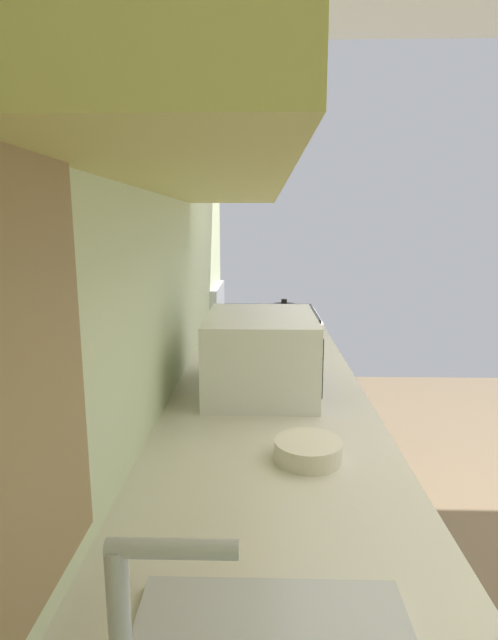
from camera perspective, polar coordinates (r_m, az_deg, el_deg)
name	(u,v)px	position (r m, az deg, el deg)	size (l,w,h in m)	color
wall_back	(152,264)	(1.65, -11.17, 6.38)	(3.82, 0.12, 2.63)	beige
counter_run	(266,577)	(1.60, 2.02, -27.61)	(2.99, 0.66, 0.88)	#CCBA66
upper_cabinets	(210,22)	(1.34, -4.60, 31.15)	(1.67, 0.35, 0.75)	#CCC068
oven_range	(266,379)	(3.21, 1.93, -6.83)	(0.63, 0.67, 1.06)	#B7BABF
microwave	(261,353)	(1.65, 1.44, -3.90)	(0.46, 0.37, 0.26)	white
bowl	(308,449)	(1.23, 6.88, -14.62)	(0.16, 0.16, 0.05)	silver
kettle	(284,319)	(2.53, 4.06, 0.14)	(0.16, 0.12, 0.18)	black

